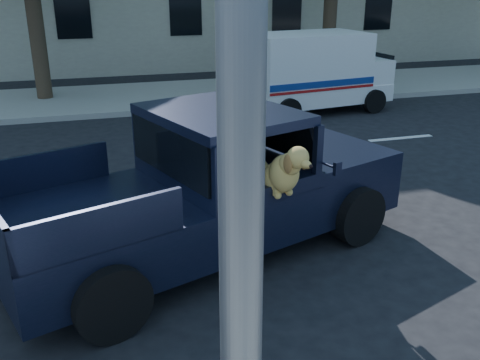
# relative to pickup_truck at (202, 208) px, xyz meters

# --- Properties ---
(ground) EXTENTS (120.00, 120.00, 0.00)m
(ground) POSITION_rel_pickup_truck_xyz_m (1.54, 0.59, -0.65)
(ground) COLOR black
(ground) RESTS_ON ground
(far_sidewalk) EXTENTS (60.00, 4.00, 0.15)m
(far_sidewalk) POSITION_rel_pickup_truck_xyz_m (1.54, 9.79, -0.57)
(far_sidewalk) COLOR gray
(far_sidewalk) RESTS_ON ground
(lane_stripes) EXTENTS (21.60, 0.14, 0.01)m
(lane_stripes) POSITION_rel_pickup_truck_xyz_m (3.54, 3.99, -0.64)
(lane_stripes) COLOR silver
(lane_stripes) RESTS_ON ground
(pickup_truck) EXTENTS (5.73, 3.71, 1.91)m
(pickup_truck) POSITION_rel_pickup_truck_xyz_m (0.00, 0.00, 0.00)
(pickup_truck) COLOR black
(pickup_truck) RESTS_ON ground
(mail_truck) EXTENTS (4.04, 2.41, 2.10)m
(mail_truck) POSITION_rel_pickup_truck_xyz_m (4.69, 7.03, 0.27)
(mail_truck) COLOR silver
(mail_truck) RESTS_ON ground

